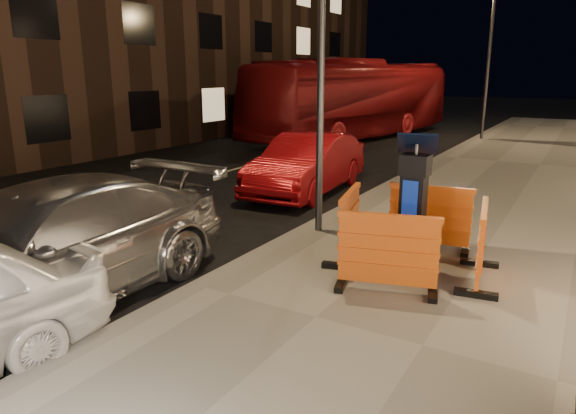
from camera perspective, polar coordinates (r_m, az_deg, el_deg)
The scene contains 13 objects.
ground_plane at distance 6.99m, azimuth -10.00°, elevation -9.72°, with size 120.00×120.00×0.00m, color black.
sidewalk at distance 5.67m, azimuth 14.69°, elevation -15.29°, with size 6.00×60.00×0.15m, color gray.
kerb at distance 6.96m, azimuth -10.03°, elevation -9.15°, with size 0.30×60.00×0.15m, color slate.
parking_kiosk at distance 7.37m, azimuth 13.69°, elevation 0.14°, with size 0.58×0.58×1.83m, color black.
barrier_front at distance 6.62m, azimuth 11.03°, elevation -5.04°, with size 1.31×0.54×1.02m, color orange.
barrier_back at distance 8.36m, azimuth 15.45°, elevation -1.12°, with size 1.31×0.54×1.02m, color orange.
barrier_kerbside at distance 7.79m, azimuth 6.83°, elevation -1.84°, with size 1.31×0.54×1.02m, color orange.
barrier_bldgside at distance 7.28m, azimuth 20.66°, elevation -3.90°, with size 1.31×0.54×1.02m, color orange.
car_silver at distance 7.36m, azimuth -24.97°, elevation -9.65°, with size 2.12×5.22×1.51m, color #B4B4B9.
car_red at distance 12.63m, azimuth 2.12°, elevation 1.63°, with size 1.51×4.34×1.43m, color maroon.
bus_doubledecker at distance 23.36m, azimuth 7.34°, elevation 7.60°, with size 2.86×12.21×3.40m, color maroon.
street_lamp_mid at distance 8.74m, azimuth 3.71°, elevation 16.57°, with size 0.12×0.12×6.00m, color #3F3F44.
street_lamp_far at distance 23.13m, azimuth 21.36°, elevation 14.50°, with size 0.12×0.12×6.00m, color #3F3F44.
Camera 1 is at (4.21, -4.79, 2.87)m, focal length 32.00 mm.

